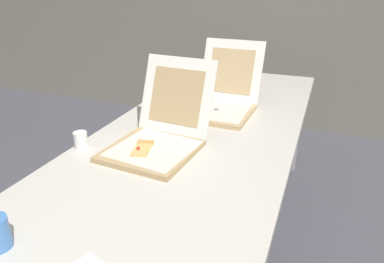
# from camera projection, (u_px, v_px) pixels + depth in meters

# --- Properties ---
(table) EXTENTS (0.91, 2.38, 0.75)m
(table) POSITION_uv_depth(u_px,v_px,m) (201.00, 137.00, 1.76)
(table) COLOR beige
(table) RESTS_ON ground
(pizza_box_front) EXTENTS (0.39, 0.51, 0.35)m
(pizza_box_front) POSITION_uv_depth(u_px,v_px,m) (157.00, 138.00, 1.52)
(pizza_box_front) COLOR tan
(pizza_box_front) RESTS_ON table
(pizza_box_middle) EXTENTS (0.37, 0.48, 0.35)m
(pizza_box_middle) POSITION_uv_depth(u_px,v_px,m) (221.00, 102.00, 1.95)
(pizza_box_middle) COLOR tan
(pizza_box_middle) RESTS_ON table
(cup_white_far) EXTENTS (0.06, 0.06, 0.07)m
(cup_white_far) POSITION_uv_depth(u_px,v_px,m) (189.00, 93.00, 2.15)
(cup_white_far) COLOR white
(cup_white_far) RESTS_ON table
(cup_white_near_left) EXTENTS (0.06, 0.06, 0.07)m
(cup_white_near_left) POSITION_uv_depth(u_px,v_px,m) (81.00, 140.00, 1.54)
(cup_white_near_left) COLOR white
(cup_white_near_left) RESTS_ON table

